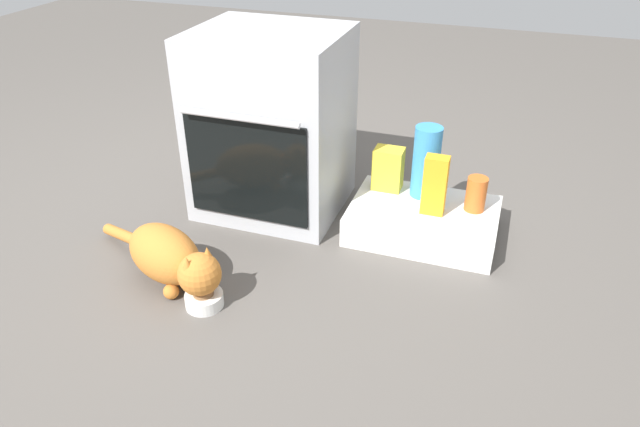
{
  "coord_description": "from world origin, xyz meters",
  "views": [
    {
      "loc": [
        0.96,
        -1.72,
        1.31
      ],
      "look_at": [
        0.38,
        -0.05,
        0.25
      ],
      "focal_mm": 32.94,
      "sensor_mm": 36.0,
      "label": 1
    }
  ],
  "objects_px": {
    "food_bowl": "(204,298)",
    "cat": "(170,257)",
    "snack_bag": "(388,169)",
    "juice_carton": "(435,185)",
    "water_bottle": "(426,162)",
    "sauce_jar": "(476,194)",
    "oven": "(272,124)",
    "pantry_cabinet": "(423,221)"
  },
  "relations": [
    {
      "from": "oven",
      "to": "juice_carton",
      "type": "xyz_separation_m",
      "value": [
        0.7,
        -0.05,
        -0.14
      ]
    },
    {
      "from": "pantry_cabinet",
      "to": "snack_bag",
      "type": "distance_m",
      "value": 0.26
    },
    {
      "from": "oven",
      "to": "sauce_jar",
      "type": "bearing_deg",
      "value": 1.47
    },
    {
      "from": "pantry_cabinet",
      "to": "juice_carton",
      "type": "bearing_deg",
      "value": -34.27
    },
    {
      "from": "snack_bag",
      "to": "food_bowl",
      "type": "bearing_deg",
      "value": -118.39
    },
    {
      "from": "cat",
      "to": "sauce_jar",
      "type": "height_order",
      "value": "sauce_jar"
    },
    {
      "from": "oven",
      "to": "food_bowl",
      "type": "relative_size",
      "value": 5.79
    },
    {
      "from": "oven",
      "to": "food_bowl",
      "type": "xyz_separation_m",
      "value": [
        0.04,
        -0.73,
        -0.35
      ]
    },
    {
      "from": "pantry_cabinet",
      "to": "sauce_jar",
      "type": "height_order",
      "value": "sauce_jar"
    },
    {
      "from": "snack_bag",
      "to": "pantry_cabinet",
      "type": "bearing_deg",
      "value": -32.41
    },
    {
      "from": "pantry_cabinet",
      "to": "water_bottle",
      "type": "relative_size",
      "value": 1.94
    },
    {
      "from": "food_bowl",
      "to": "water_bottle",
      "type": "relative_size",
      "value": 0.44
    },
    {
      "from": "pantry_cabinet",
      "to": "sauce_jar",
      "type": "xyz_separation_m",
      "value": [
        0.19,
        0.05,
        0.13
      ]
    },
    {
      "from": "snack_bag",
      "to": "oven",
      "type": "bearing_deg",
      "value": -170.03
    },
    {
      "from": "snack_bag",
      "to": "juice_carton",
      "type": "relative_size",
      "value": 0.75
    },
    {
      "from": "sauce_jar",
      "to": "juice_carton",
      "type": "distance_m",
      "value": 0.18
    },
    {
      "from": "oven",
      "to": "juice_carton",
      "type": "distance_m",
      "value": 0.71
    },
    {
      "from": "oven",
      "to": "food_bowl",
      "type": "bearing_deg",
      "value": -86.54
    },
    {
      "from": "juice_carton",
      "to": "water_bottle",
      "type": "relative_size",
      "value": 0.8
    },
    {
      "from": "cat",
      "to": "oven",
      "type": "bearing_deg",
      "value": 103.77
    },
    {
      "from": "cat",
      "to": "snack_bag",
      "type": "xyz_separation_m",
      "value": [
        0.6,
        0.74,
        0.1
      ]
    },
    {
      "from": "pantry_cabinet",
      "to": "food_bowl",
      "type": "height_order",
      "value": "pantry_cabinet"
    },
    {
      "from": "oven",
      "to": "juice_carton",
      "type": "height_order",
      "value": "oven"
    },
    {
      "from": "cat",
      "to": "food_bowl",
      "type": "bearing_deg",
      "value": 0.0
    },
    {
      "from": "snack_bag",
      "to": "water_bottle",
      "type": "bearing_deg",
      "value": -2.91
    },
    {
      "from": "pantry_cabinet",
      "to": "food_bowl",
      "type": "bearing_deg",
      "value": -131.65
    },
    {
      "from": "oven",
      "to": "cat",
      "type": "bearing_deg",
      "value": -100.41
    },
    {
      "from": "food_bowl",
      "to": "cat",
      "type": "height_order",
      "value": "cat"
    },
    {
      "from": "cat",
      "to": "juice_carton",
      "type": "relative_size",
      "value": 2.75
    },
    {
      "from": "sauce_jar",
      "to": "snack_bag",
      "type": "bearing_deg",
      "value": 170.32
    },
    {
      "from": "food_bowl",
      "to": "water_bottle",
      "type": "distance_m",
      "value": 1.03
    },
    {
      "from": "oven",
      "to": "food_bowl",
      "type": "distance_m",
      "value": 0.81
    },
    {
      "from": "oven",
      "to": "snack_bag",
      "type": "xyz_separation_m",
      "value": [
        0.48,
        0.08,
        -0.17
      ]
    },
    {
      "from": "food_bowl",
      "to": "cat",
      "type": "distance_m",
      "value": 0.2
    },
    {
      "from": "pantry_cabinet",
      "to": "juice_carton",
      "type": "relative_size",
      "value": 2.42
    },
    {
      "from": "food_bowl",
      "to": "juice_carton",
      "type": "xyz_separation_m",
      "value": [
        0.65,
        0.67,
        0.21
      ]
    },
    {
      "from": "pantry_cabinet",
      "to": "cat",
      "type": "height_order",
      "value": "cat"
    },
    {
      "from": "sauce_jar",
      "to": "juice_carton",
      "type": "relative_size",
      "value": 0.58
    },
    {
      "from": "sauce_jar",
      "to": "cat",
      "type": "bearing_deg",
      "value": -145.21
    },
    {
      "from": "cat",
      "to": "juice_carton",
      "type": "xyz_separation_m",
      "value": [
        0.82,
        0.6,
        0.13
      ]
    },
    {
      "from": "oven",
      "to": "cat",
      "type": "xyz_separation_m",
      "value": [
        -0.12,
        -0.65,
        -0.26
      ]
    },
    {
      "from": "juice_carton",
      "to": "pantry_cabinet",
      "type": "bearing_deg",
      "value": 145.73
    }
  ]
}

